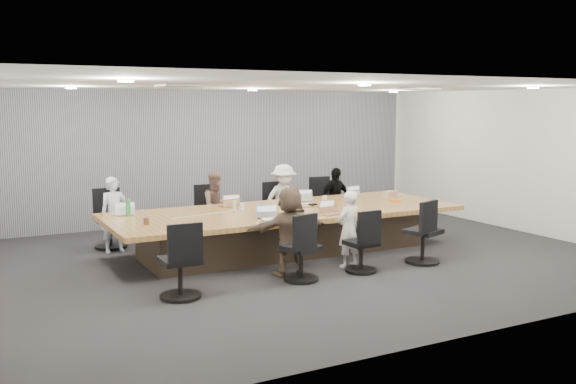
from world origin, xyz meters
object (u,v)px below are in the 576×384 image
person_2 (284,200)px  laptop_0 (122,214)px  canvas_bag (390,195)px  person_0 (114,215)px  laptop_1 (228,205)px  laptop_2 (297,200)px  chair_2 (275,213)px  person_6 (349,229)px  laptop_3 (350,196)px  chair_6 (361,248)px  person_5 (290,231)px  chair_5 (301,253)px  stapler (300,211)px  chair_3 (326,206)px  person_3 (335,198)px  snack_packet (396,200)px  person_1 (217,207)px  chair_7 (423,237)px  bottle_green_left (128,207)px  chair_1 (210,217)px  mug_brown (146,221)px  conference_table (285,229)px  chair_4 (180,267)px  bottle_green_right (351,200)px  laptop_6 (330,214)px  chair_0 (110,224)px  bottle_clear (235,206)px

person_2 → laptop_0: bearing=-175.7°
canvas_bag → person_0: bearing=166.6°
laptop_1 → laptop_2: size_ratio=0.92×
laptop_2 → chair_2: bearing=-79.7°
person_6 → laptop_3: bearing=-137.2°
person_0 → canvas_bag: 5.04m
chair_6 → person_0: bearing=131.4°
person_5 → chair_5: bearing=95.1°
person_2 → stapler: 1.88m
chair_3 → person_3: 0.41m
laptop_1 → person_6: (1.11, -2.15, -0.15)m
snack_packet → chair_5: bearing=-151.5°
person_1 → laptop_3: person_1 is taller
chair_7 → chair_6: bearing=160.3°
bottle_green_left → chair_1: bearing=31.4°
mug_brown → canvas_bag: canvas_bag is taller
chair_5 → person_6: person_6 is taller
bottle_green_left → chair_7: bearing=-29.3°
conference_table → laptop_1: laptop_1 is taller
person_0 → chair_7: bearing=-41.0°
chair_2 → laptop_1: 1.69m
chair_2 → chair_4: size_ratio=0.89×
laptop_2 → bottle_green_right: size_ratio=1.39×
chair_1 → laptop_6: bearing=117.2°
snack_packet → stapler: bearing=-173.0°
chair_7 → person_6: person_6 is taller
laptop_0 → bottle_green_left: (0.06, -0.20, 0.13)m
chair_0 → chair_2: bearing=-178.9°
person_0 → chair_6: bearing=-50.4°
person_1 → laptop_1: 0.56m
chair_1 → chair_3: 2.55m
chair_0 → person_3: 4.44m
person_6 → bottle_green_left: person_6 is taller
chair_1 → laptop_0: (-1.87, -0.90, 0.35)m
person_2 → person_0: bearing=174.6°
laptop_6 → chair_0: bearing=129.6°
laptop_3 → laptop_0: bearing=-10.4°
chair_4 → chair_7: chair_7 is taller
person_3 → mug_brown: (-4.31, -1.62, 0.17)m
laptop_2 → chair_4: bearing=49.2°
person_1 → mug_brown: person_1 is taller
person_5 → bottle_clear: 1.54m
chair_3 → chair_6: bearing=76.3°
laptop_3 → person_5: 3.28m
chair_7 → laptop_2: (-0.91, 2.50, 0.32)m
chair_2 → mug_brown: (-3.14, -1.97, 0.42)m
chair_4 → person_6: size_ratio=0.71×
conference_table → laptop_1: size_ratio=18.43×
chair_3 → person_5: size_ratio=0.62×
person_2 → bottle_green_right: bearing=-79.7°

